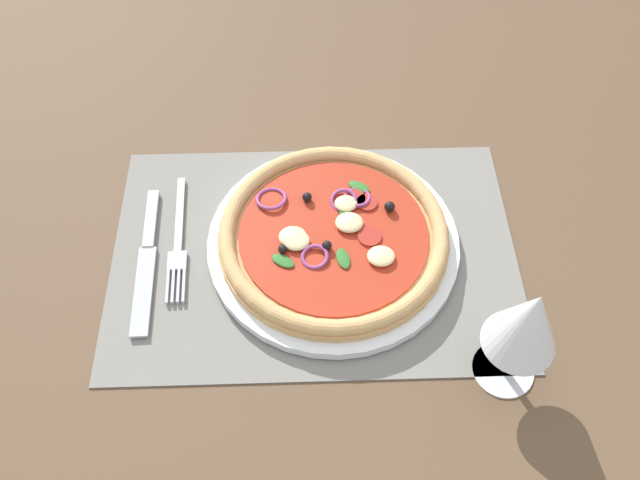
{
  "coord_description": "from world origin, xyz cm",
  "views": [
    {
      "loc": [
        0.66,
        43.84,
        64.13
      ],
      "look_at": [
        -0.67,
        0.0,
        2.63
      ],
      "focal_mm": 37.28,
      "sensor_mm": 36.0,
      "label": 1
    }
  ],
  "objects_px": {
    "fork": "(178,244)",
    "pizza": "(333,234)",
    "wine_glass": "(527,323)",
    "plate": "(333,243)",
    "knife": "(147,261)"
  },
  "relations": [
    {
      "from": "fork",
      "to": "pizza",
      "type": "bearing_deg",
      "value": 85.35
    },
    {
      "from": "pizza",
      "to": "fork",
      "type": "height_order",
      "value": "pizza"
    },
    {
      "from": "fork",
      "to": "wine_glass",
      "type": "height_order",
      "value": "wine_glass"
    },
    {
      "from": "plate",
      "to": "knife",
      "type": "height_order",
      "value": "plate"
    },
    {
      "from": "pizza",
      "to": "fork",
      "type": "bearing_deg",
      "value": -1.87
    },
    {
      "from": "fork",
      "to": "wine_glass",
      "type": "distance_m",
      "value": 0.4
    },
    {
      "from": "fork",
      "to": "knife",
      "type": "relative_size",
      "value": 0.9
    },
    {
      "from": "plate",
      "to": "pizza",
      "type": "relative_size",
      "value": 1.1
    },
    {
      "from": "pizza",
      "to": "knife",
      "type": "xyz_separation_m",
      "value": [
        0.22,
        0.02,
        -0.02
      ]
    },
    {
      "from": "fork",
      "to": "plate",
      "type": "bearing_deg",
      "value": 85.24
    },
    {
      "from": "plate",
      "to": "knife",
      "type": "distance_m",
      "value": 0.22
    },
    {
      "from": "plate",
      "to": "wine_glass",
      "type": "relative_size",
      "value": 1.96
    },
    {
      "from": "wine_glass",
      "to": "pizza",
      "type": "bearing_deg",
      "value": -43.32
    },
    {
      "from": "pizza",
      "to": "wine_glass",
      "type": "relative_size",
      "value": 1.78
    },
    {
      "from": "fork",
      "to": "wine_glass",
      "type": "bearing_deg",
      "value": 61.88
    }
  ]
}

